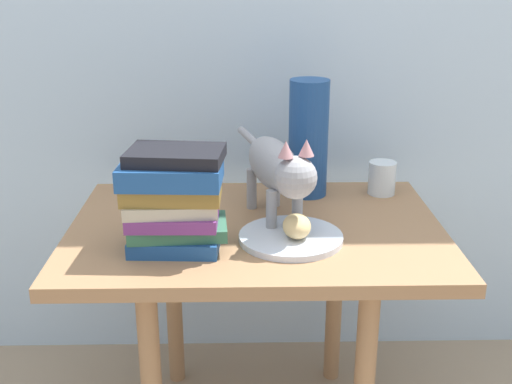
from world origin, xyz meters
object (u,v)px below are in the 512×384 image
at_px(cat, 277,168).
at_px(tv_remote, 171,200).
at_px(plate, 291,238).
at_px(candle_jar, 382,180).
at_px(side_table, 256,256).
at_px(green_vase, 308,138).
at_px(book_stack, 174,199).
at_px(bread_roll, 297,226).

height_order(cat, tv_remote, cat).
relative_size(plate, tv_remote, 1.49).
height_order(candle_jar, tv_remote, candle_jar).
bearing_deg(side_table, tv_remote, 145.38).
bearing_deg(green_vase, book_stack, -133.21).
height_order(cat, book_stack, cat).
relative_size(side_table, cat, 1.81).
distance_m(bread_roll, green_vase, 0.33).
height_order(side_table, book_stack, book_stack).
bearing_deg(candle_jar, cat, -145.86).
height_order(bread_roll, cat, cat).
height_order(plate, cat, cat).
height_order(book_stack, green_vase, green_vase).
xyz_separation_m(book_stack, tv_remote, (-0.04, 0.26, -0.10)).
bearing_deg(plate, book_stack, -172.59).
bearing_deg(candle_jar, green_vase, 179.51).
height_order(bread_roll, candle_jar, candle_jar).
bearing_deg(tv_remote, green_vase, 12.01).
xyz_separation_m(book_stack, candle_jar, (0.50, 0.32, -0.07)).
distance_m(book_stack, green_vase, 0.45).
xyz_separation_m(green_vase, tv_remote, (-0.34, -0.06, -0.14)).
height_order(cat, green_vase, green_vase).
distance_m(cat, tv_remote, 0.31).
bearing_deg(cat, side_table, -162.94).
relative_size(plate, green_vase, 0.76).
xyz_separation_m(bread_roll, book_stack, (-0.25, -0.02, 0.07)).
distance_m(plate, candle_jar, 0.39).
bearing_deg(candle_jar, side_table, -148.03).
xyz_separation_m(bread_roll, cat, (-0.04, 0.12, 0.09)).
bearing_deg(plate, cat, 103.89).
height_order(side_table, cat, cat).
distance_m(bread_roll, book_stack, 0.26).
bearing_deg(green_vase, cat, -114.66).
bearing_deg(bread_roll, tv_remote, 140.01).
relative_size(cat, book_stack, 2.15).
relative_size(side_table, tv_remote, 5.64).
distance_m(side_table, green_vase, 0.33).
relative_size(bread_roll, candle_jar, 0.94).
distance_m(candle_jar, tv_remote, 0.54).
height_order(side_table, candle_jar, candle_jar).
xyz_separation_m(side_table, cat, (0.05, 0.01, 0.21)).
height_order(side_table, tv_remote, tv_remote).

